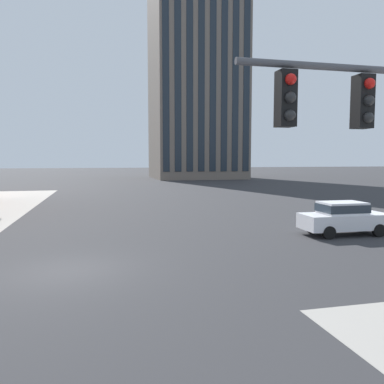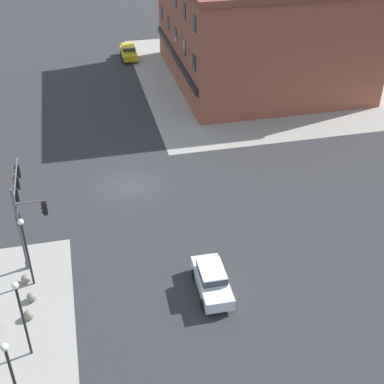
% 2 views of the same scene
% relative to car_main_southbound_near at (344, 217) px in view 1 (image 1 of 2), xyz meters
% --- Properties ---
extents(ground_plane, '(320.00, 320.00, 0.00)m').
position_rel_car_main_southbound_near_xyz_m(ground_plane, '(-13.09, -3.39, -0.92)').
color(ground_plane, '#2D2D30').
extents(car_main_southbound_near, '(4.44, 1.97, 1.68)m').
position_rel_car_main_southbound_near_xyz_m(car_main_southbound_near, '(0.00, 0.00, 0.00)').
color(car_main_southbound_near, silver).
rests_on(car_main_southbound_near, ground).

